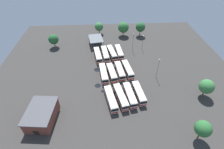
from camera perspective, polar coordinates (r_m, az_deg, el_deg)
ground_plane at (r=74.97m, az=1.23°, el=-0.07°), size 107.39×107.39×0.00m
bus_row0_slot0 at (r=84.38m, az=-4.78°, el=6.46°), size 11.55×4.26×3.36m
bus_row0_slot1 at (r=85.08m, az=-2.33°, el=6.89°), size 11.74×4.01×3.36m
bus_row0_slot2 at (r=85.94m, az=-0.09°, el=7.30°), size 11.55×4.91×3.36m
bus_row0_slot3 at (r=86.51m, az=2.37°, el=7.51°), size 10.94×3.74×3.36m
bus_row1_slot0 at (r=72.94m, az=-2.85°, el=0.36°), size 11.61×3.86×3.36m
bus_row1_slot1 at (r=73.24m, az=-0.11°, el=0.61°), size 10.89×4.35×3.36m
bus_row1_slot2 at (r=74.31m, az=2.59°, el=1.24°), size 10.97×3.97×3.36m
bus_row1_slot3 at (r=75.27m, az=5.22°, el=1.68°), size 11.35×4.41×3.36m
bus_row2_slot0 at (r=62.42m, az=-0.43°, el=-8.19°), size 11.71×4.74×3.36m
bus_row2_slot1 at (r=63.23m, az=2.92°, el=-7.44°), size 11.90×5.03×3.36m
bus_row2_slot2 at (r=64.04m, az=5.93°, el=-6.87°), size 11.41×4.19×3.36m
bus_row2_slot3 at (r=65.18m, az=8.94°, el=-6.17°), size 10.89×4.03×3.36m
depot_building at (r=61.60m, az=-22.54°, el=-12.37°), size 12.96×9.88×4.95m
maintenance_shelter at (r=94.76m, az=-5.48°, el=11.96°), size 11.02×8.62×4.09m
lamp_post_by_building at (r=89.53m, az=7.08°, el=11.01°), size 0.56×0.28×9.62m
lamp_post_near_entrance at (r=72.83m, az=15.13°, el=2.11°), size 0.56×0.28×9.46m
lamp_post_mid_lot at (r=91.69m, az=10.22°, el=10.79°), size 0.56×0.28×7.90m
tree_south_edge at (r=103.66m, az=3.84°, el=15.49°), size 6.26×6.26×8.42m
tree_northeast at (r=57.24m, az=28.26°, el=-15.71°), size 4.85×4.85×7.72m
tree_north_edge at (r=97.04m, az=-19.05°, el=11.10°), size 5.30×5.30×7.29m
tree_east_edge at (r=104.75m, az=9.54°, el=15.43°), size 5.55×5.55×8.27m
tree_west_edge at (r=71.56m, az=29.17°, el=-3.55°), size 5.41×5.41×7.54m
tree_northwest at (r=106.56m, az=-4.40°, el=15.71°), size 5.08×5.08×7.04m
puddle_back_corner at (r=67.62m, az=-3.01°, el=-5.64°), size 1.70×1.70×0.01m
puddle_between_rows at (r=70.04m, az=-4.79°, el=-3.74°), size 2.58×2.58×0.01m
puddle_centre_drain at (r=78.00m, az=-4.93°, el=1.63°), size 3.10×3.10×0.01m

